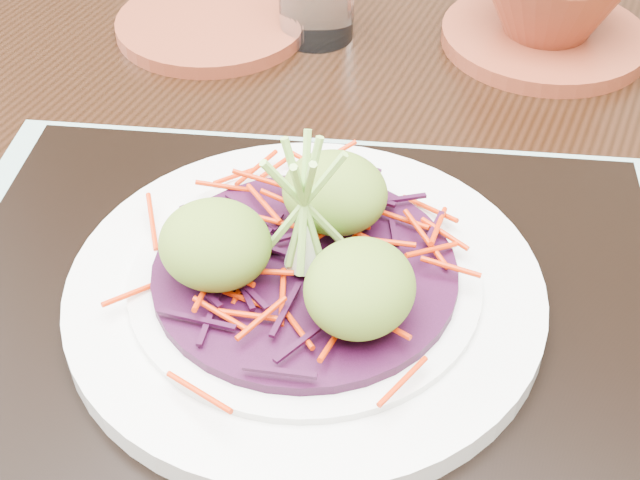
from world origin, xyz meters
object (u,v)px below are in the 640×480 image
at_px(dining_table, 360,368).
at_px(white_plate, 305,289).
at_px(terracotta_side_plate, 212,24).
at_px(terracotta_bowl_set, 549,9).
at_px(serving_tray, 306,311).

height_order(dining_table, white_plate, white_plate).
relative_size(dining_table, terracotta_side_plate, 8.15).
relative_size(terracotta_side_plate, terracotta_bowl_set, 0.72).
xyz_separation_m(dining_table, terracotta_bowl_set, (0.04, 0.30, 0.14)).
distance_m(dining_table, terracotta_side_plate, 0.33).
xyz_separation_m(terracotta_side_plate, terracotta_bowl_set, (0.26, 0.09, 0.03)).
bearing_deg(terracotta_side_plate, dining_table, -43.62).
xyz_separation_m(dining_table, white_plate, (-0.01, -0.07, 0.14)).
distance_m(serving_tray, terracotta_bowl_set, 0.37).
xyz_separation_m(serving_tray, terracotta_bowl_set, (0.05, 0.37, 0.02)).
bearing_deg(serving_tray, dining_table, 65.92).
bearing_deg(white_plate, terracotta_side_plate, 127.06).
bearing_deg(serving_tray, terracotta_bowl_set, 65.10).
distance_m(serving_tray, terracotta_side_plate, 0.35).
height_order(dining_table, terracotta_bowl_set, terracotta_bowl_set).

